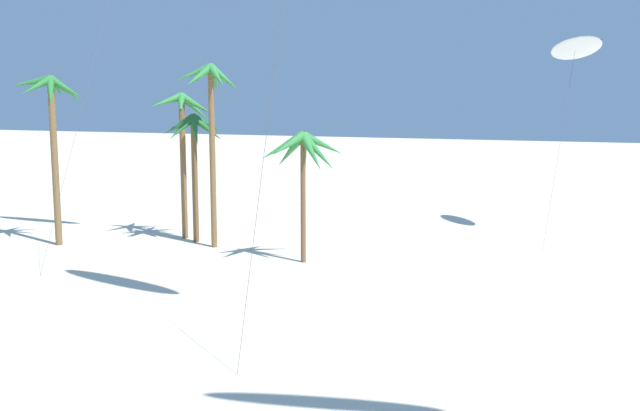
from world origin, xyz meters
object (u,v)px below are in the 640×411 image
at_px(palm_tree_3, 211,96).
at_px(palm_tree_4, 303,154).
at_px(palm_tree_2, 194,137).
at_px(palm_tree_0, 51,107).
at_px(flying_kite_1, 575,48).
at_px(palm_tree_1, 182,119).

xyz_separation_m(palm_tree_3, palm_tree_4, (6.62, -2.19, -3.13)).
distance_m(palm_tree_2, palm_tree_4, 9.06).
distance_m(palm_tree_3, palm_tree_4, 7.65).
bearing_deg(palm_tree_0, palm_tree_3, 14.49).
height_order(palm_tree_0, palm_tree_2, palm_tree_0).
bearing_deg(palm_tree_3, flying_kite_1, 28.63).
height_order(palm_tree_3, palm_tree_4, palm_tree_3).
height_order(palm_tree_1, palm_tree_2, palm_tree_1).
bearing_deg(palm_tree_4, palm_tree_2, 158.25).
distance_m(palm_tree_3, flying_kite_1, 23.69).
xyz_separation_m(palm_tree_0, palm_tree_1, (6.51, 4.42, -0.81)).
xyz_separation_m(palm_tree_0, flying_kite_1, (30.21, 13.74, 3.70)).
xyz_separation_m(palm_tree_0, palm_tree_3, (9.59, 2.48, 0.70)).
relative_size(palm_tree_0, palm_tree_1, 1.11).
height_order(palm_tree_0, palm_tree_4, palm_tree_0).
height_order(palm_tree_0, palm_tree_1, palm_tree_0).
distance_m(palm_tree_0, palm_tree_2, 8.83).
bearing_deg(flying_kite_1, palm_tree_1, -158.54).
xyz_separation_m(palm_tree_4, flying_kite_1, (14.00, 13.45, 6.13)).
bearing_deg(palm_tree_2, palm_tree_0, -154.97).
bearing_deg(palm_tree_1, palm_tree_3, -32.23).
distance_m(palm_tree_0, flying_kite_1, 33.40).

